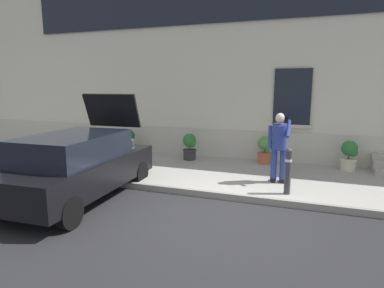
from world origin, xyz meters
The scene contains 12 objects.
ground_plane centered at (0.00, 0.00, 0.00)m, with size 80.00×80.00×0.00m, color #232326.
sidewalk centered at (0.00, 2.80, 0.07)m, with size 24.00×3.60×0.15m, color #99968E.
curb_edge centered at (0.00, 0.94, 0.07)m, with size 24.00×0.12×0.15m, color gray.
building_facade centered at (0.01, 5.29, 3.73)m, with size 24.00×1.52×7.50m.
hatchback_car_black centered at (-3.27, -0.16, 0.80)m, with size 1.92×4.13×2.34m.
bollard_near_person centered at (1.14, 1.35, 0.71)m, with size 0.15×0.15×1.04m.
bollard_far_left centered at (-2.79, 1.35, 0.71)m, with size 0.15×0.15×1.04m.
person_on_phone centered at (0.86, 2.15, 1.15)m, with size 0.51×0.50×1.75m.
planter_olive centered at (-4.46, 4.02, 0.61)m, with size 0.44×0.44×0.86m.
planter_charcoal centered at (-2.09, 3.84, 0.61)m, with size 0.44×0.44×0.86m.
planter_terracotta centered at (0.28, 4.14, 0.61)m, with size 0.44×0.44×0.86m.
planter_cream centered at (2.64, 4.07, 0.61)m, with size 0.44×0.44×0.86m.
Camera 1 is at (1.53, -5.97, 2.55)m, focal length 30.64 mm.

